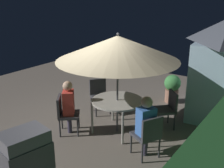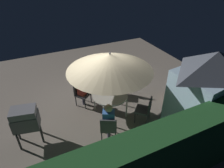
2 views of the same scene
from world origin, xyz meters
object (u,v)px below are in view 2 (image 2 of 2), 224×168
at_px(chair_near_shed, 81,92).
at_px(potted_plant_by_shed, 172,90).
at_px(garden_shed, 206,91).
at_px(person_in_blue, 109,118).
at_px(chair_toward_hedge, 146,109).
at_px(chair_far_side, 109,127).
at_px(patio_table, 110,96).
at_px(bbq_grill, 25,119).
at_px(patio_umbrella, 110,62).
at_px(chair_toward_house, 114,82).
at_px(person_in_red, 82,87).

height_order(chair_near_shed, potted_plant_by_shed, chair_near_shed).
height_order(garden_shed, potted_plant_by_shed, garden_shed).
height_order(potted_plant_by_shed, person_in_blue, person_in_blue).
xyz_separation_m(chair_near_shed, chair_toward_hedge, (-1.60, 1.80, 0.00)).
distance_m(chair_near_shed, person_in_blue, 1.98).
relative_size(chair_far_side, person_in_blue, 0.71).
height_order(patio_table, chair_far_side, chair_far_side).
bearing_deg(bbq_grill, chair_toward_hedge, 168.12).
relative_size(chair_toward_hedge, potted_plant_by_shed, 1.08).
xyz_separation_m(patio_umbrella, chair_toward_hedge, (-0.86, 0.86, -1.46)).
bearing_deg(person_in_blue, patio_umbrella, -116.89).
height_order(patio_table, chair_toward_house, chair_toward_house).
distance_m(chair_near_shed, person_in_red, 0.28).
distance_m(patio_table, chair_toward_house, 1.23).
bearing_deg(bbq_grill, chair_far_side, 155.33).
bearing_deg(chair_far_side, potted_plant_by_shed, -165.41).
bearing_deg(chair_far_side, patio_table, -116.89).
bearing_deg(patio_umbrella, chair_near_shed, -51.77).
xyz_separation_m(garden_shed, patio_table, (2.36, -1.70, -0.57)).
bearing_deg(patio_table, chair_toward_hedge, 134.93).
relative_size(patio_umbrella, chair_far_side, 2.97).
bearing_deg(patio_umbrella, potted_plant_by_shed, 172.77).
relative_size(bbq_grill, chair_toward_hedge, 1.33).
relative_size(patio_table, patio_umbrella, 0.44).
height_order(chair_far_side, person_in_blue, person_in_blue).
xyz_separation_m(patio_table, bbq_grill, (2.65, 0.12, 0.12)).
bearing_deg(chair_toward_house, bbq_grill, 19.14).
relative_size(garden_shed, person_in_blue, 2.02).
xyz_separation_m(chair_toward_house, potted_plant_by_shed, (-1.78, 1.33, -0.07)).
bearing_deg(patio_umbrella, chair_far_side, 63.11).
xyz_separation_m(patio_umbrella, person_in_blue, (0.51, 1.01, -1.20)).
relative_size(chair_toward_hedge, chair_toward_house, 1.00).
height_order(patio_umbrella, person_in_red, patio_umbrella).
bearing_deg(chair_far_side, bbq_grill, -24.67).
height_order(garden_shed, chair_near_shed, garden_shed).
bearing_deg(potted_plant_by_shed, patio_table, -7.23).
distance_m(patio_table, bbq_grill, 2.66).
relative_size(garden_shed, bbq_grill, 2.12).
bearing_deg(garden_shed, chair_near_shed, -40.38).
relative_size(patio_table, chair_toward_hedge, 1.32).
bearing_deg(bbq_grill, person_in_blue, 157.45).
bearing_deg(bbq_grill, patio_table, -177.32).
relative_size(patio_table, person_in_blue, 0.94).
bearing_deg(chair_toward_hedge, potted_plant_by_shed, -160.68).
bearing_deg(chair_toward_house, person_in_blue, 60.09).
bearing_deg(chair_near_shed, patio_table, 128.23).
xyz_separation_m(chair_toward_house, person_in_blue, (1.17, 2.04, 0.26)).
xyz_separation_m(chair_far_side, person_in_red, (0.13, -1.96, 0.26)).
relative_size(patio_umbrella, chair_toward_hedge, 2.97).
bearing_deg(person_in_blue, patio_table, -116.89).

